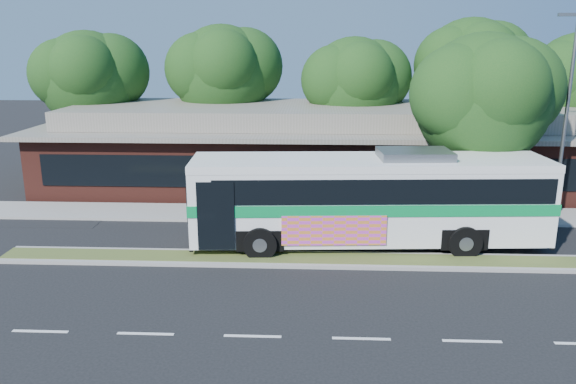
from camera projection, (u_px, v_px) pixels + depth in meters
The scene contains 13 objects.
ground at pixel (350, 268), 20.21m from camera, with size 120.00×120.00×0.00m, color black.
median_strip at pixel (349, 260), 20.77m from camera, with size 26.00×1.10×0.15m, color #495524.
sidewalk at pixel (342, 214), 26.38m from camera, with size 44.00×2.60×0.12m, color gray.
parking_lot at pixel (9, 192), 30.65m from camera, with size 14.00×12.00×0.01m, color black.
plaza_building at pixel (337, 146), 32.21m from camera, with size 33.20×11.20×4.45m.
lamp_post at pixel (566, 113), 24.33m from camera, with size 0.93×0.18×9.07m.
tree_bg_a at pixel (96, 77), 33.96m from camera, with size 6.47×5.80×8.63m.
tree_bg_b at pixel (230, 72), 34.51m from camera, with size 6.69×6.00×9.00m.
tree_bg_c at pixel (361, 82), 33.33m from camera, with size 6.24×5.60×8.26m.
tree_bg_d at pixel (477, 68), 33.79m from camera, with size 6.91×6.20×9.37m.
transit_bus at pixel (370, 193), 21.94m from camera, with size 13.97×3.86×3.88m.
sedan at pixel (81, 184), 29.49m from camera, with size 1.93×4.76×1.38m, color silver.
sidewalk_tree at pixel (491, 97), 24.63m from camera, with size 6.55×5.87×8.35m.
Camera 1 is at (-1.39, -18.91, 7.85)m, focal length 35.00 mm.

